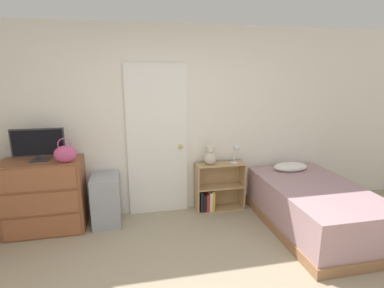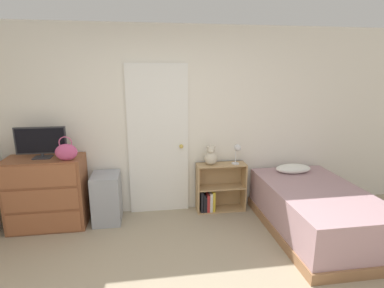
# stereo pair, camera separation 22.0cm
# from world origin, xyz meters

# --- Properties ---
(wall_back) EXTENTS (10.00, 0.06, 2.55)m
(wall_back) POSITION_xyz_m (0.00, 2.19, 1.27)
(wall_back) COLOR white
(wall_back) RESTS_ON ground_plane
(door_closed) EXTENTS (0.82, 0.09, 2.06)m
(door_closed) POSITION_xyz_m (-0.04, 2.14, 1.03)
(door_closed) COLOR white
(door_closed) RESTS_ON ground_plane
(dresser) EXTENTS (0.93, 0.48, 0.91)m
(dresser) POSITION_xyz_m (-1.47, 1.90, 0.46)
(dresser) COLOR brown
(dresser) RESTS_ON ground_plane
(tv) EXTENTS (0.60, 0.16, 0.39)m
(tv) POSITION_xyz_m (-1.48, 1.92, 1.12)
(tv) COLOR #2D2D33
(tv) RESTS_ON dresser
(handbag) EXTENTS (0.26, 0.12, 0.30)m
(handbag) POSITION_xyz_m (-1.16, 1.76, 1.02)
(handbag) COLOR #C64C7F
(handbag) RESTS_ON dresser
(storage_bin) EXTENTS (0.36, 0.43, 0.66)m
(storage_bin) POSITION_xyz_m (-0.75, 1.92, 0.33)
(storage_bin) COLOR #999EA8
(storage_bin) RESTS_ON ground_plane
(bookshelf) EXTENTS (0.69, 0.24, 0.69)m
(bookshelf) POSITION_xyz_m (0.76, 2.03, 0.29)
(bookshelf) COLOR tan
(bookshelf) RESTS_ON ground_plane
(teddy_bear) EXTENTS (0.18, 0.18, 0.28)m
(teddy_bear) POSITION_xyz_m (0.67, 2.02, 0.81)
(teddy_bear) COLOR beige
(teddy_bear) RESTS_ON bookshelf
(desk_lamp) EXTENTS (0.12, 0.12, 0.28)m
(desk_lamp) POSITION_xyz_m (1.03, 1.98, 0.90)
(desk_lamp) COLOR silver
(desk_lamp) RESTS_ON bookshelf
(bed) EXTENTS (1.11, 1.81, 0.68)m
(bed) POSITION_xyz_m (1.83, 1.25, 0.29)
(bed) COLOR #996B47
(bed) RESTS_ON ground_plane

